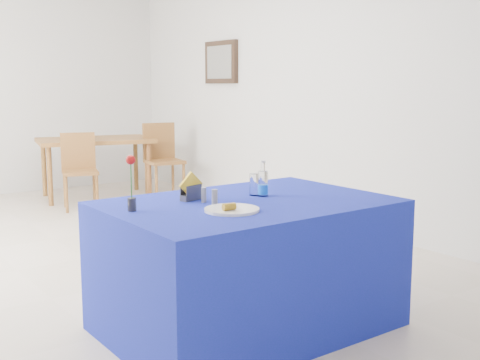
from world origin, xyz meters
name	(u,v)px	position (x,y,z in m)	size (l,w,h in m)	color
floor	(86,258)	(0.00, 0.00, 0.00)	(7.00, 7.00, 0.00)	beige
room_shell	(77,43)	(0.00, 0.00, 1.75)	(7.00, 7.00, 7.00)	silver
picture_frame	(221,62)	(2.47, 1.60, 1.70)	(0.06, 0.64, 0.52)	black
picture_art	(220,62)	(2.44, 1.60, 1.70)	(0.02, 0.52, 0.40)	#998C66
plate	(232,210)	(-0.02, -2.11, 0.77)	(0.29, 0.29, 0.01)	silver
drinking_glass	(255,185)	(0.37, -1.81, 0.82)	(0.06, 0.06, 0.13)	white
salt_shaker	(204,195)	(-0.01, -1.82, 0.80)	(0.03, 0.03, 0.09)	gray
pepper_shaker	(215,197)	(0.01, -1.91, 0.80)	(0.03, 0.03, 0.09)	slate
blue_table	(248,265)	(0.22, -1.93, 0.38)	(1.60, 1.10, 0.76)	navy
water_bottle	(263,184)	(0.39, -1.86, 0.83)	(0.06, 0.06, 0.21)	white
napkin_holder	(191,192)	(-0.03, -1.72, 0.81)	(0.15, 0.09, 0.17)	#39393F
rose_vase	(131,184)	(-0.44, -1.79, 0.90)	(0.05, 0.05, 0.30)	#242429
oak_table	(95,144)	(1.19, 2.56, 0.68)	(1.55, 1.18, 0.76)	olive
chair_bg_left	(79,165)	(0.76, 2.02, 0.51)	(0.49, 0.49, 0.87)	brown
chair_bg_right	(162,155)	(1.86, 2.05, 0.55)	(0.48, 0.48, 0.95)	brown
banana_pieces	(229,207)	(-0.06, -2.14, 0.79)	(0.07, 0.05, 0.04)	yellow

